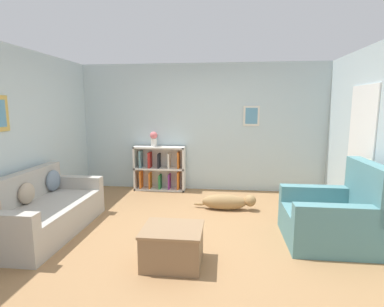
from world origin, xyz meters
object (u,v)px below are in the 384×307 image
Objects in this scene: recliner_chair at (335,217)px; coffee_table at (173,245)px; bookshelf at (160,169)px; dog at (228,202)px; vase at (154,138)px; couch at (41,212)px.

coffee_table is (-1.98, -0.76, -0.12)m from recliner_chair.
bookshelf reaches higher than dog.
recliner_chair is at bearing -38.13° from bookshelf.
vase is (-0.11, -0.02, 0.64)m from bookshelf.
dog is (1.42, -1.09, -0.31)m from bookshelf.
vase is (-0.90, 2.91, 0.87)m from coffee_table.
bookshelf is (1.17, 2.31, 0.15)m from couch.
bookshelf reaches higher than couch.
bookshelf is at bearing 63.23° from couch.
vase is at bearing 65.20° from couch.
couch reaches higher than coffee_table.
vase is at bearing -168.17° from bookshelf.
recliner_chair is at bearing -36.78° from vase.
bookshelf is 1.81m from dog.
couch is 2.06m from coffee_table.
dog is 3.45× the size of vase.
couch is 3.94m from recliner_chair.
vase reaches higher than recliner_chair.
couch is 1.75× the size of bookshelf.
recliner_chair is 1.63× the size of coffee_table.
recliner_chair reaches higher than coffee_table.
couch is at bearing -116.77° from bookshelf.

